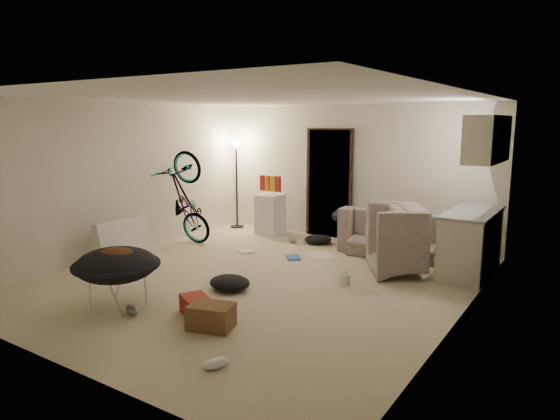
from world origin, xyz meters
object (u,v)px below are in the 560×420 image
Objects in this scene: bicycle at (186,219)px; juicer at (345,279)px; floor_lamp at (236,165)px; armchair at (421,248)px; tv_box at (124,240)px; drink_case_b at (195,305)px; drink_case_a at (211,316)px; mini_fridge at (270,214)px; saucer_chair at (117,273)px; kitchen_counter at (471,243)px; sofa at (399,237)px.

bicycle reaches higher than juicer.
armchair is at bearing -13.54° from floor_lamp.
juicer is at bearing 10.92° from tv_box.
drink_case_a is at bearing 2.99° from drink_case_b.
bicycle reaches higher than tv_box.
armchair is 4.16m from bicycle.
armchair is at bearing -17.71° from mini_fridge.
saucer_chair reaches higher than drink_case_b.
armchair is 2.40× the size of drink_case_a.
kitchen_counter reaches higher than sofa.
kitchen_counter is 0.72m from armchair.
drink_case_b is at bearing 136.59° from drink_case_a.
sofa is 1.70× the size of armchair.
mini_fridge is at bearing 43.03° from armchair.
floor_lamp is at bearing -5.80° from sofa.
floor_lamp is 3.74m from sofa.
armchair is (4.21, -1.01, -0.94)m from floor_lamp.
drink_case_b is at bearing 21.20° from saucer_chair.
bicycle is 8.45× the size of juicer.
drink_case_b reaches higher than juicer.
drink_case_b is (-1.65, -3.04, -0.26)m from armchair.
tv_box is at bearing 138.20° from saucer_chair.
saucer_chair is at bearing -69.37° from floor_lamp.
sofa is (-1.24, 0.45, -0.16)m from kitchen_counter.
armchair reaches higher than tv_box.
floor_lamp is at bearing 107.72° from drink_case_a.
kitchen_counter is 3.96m from mini_fridge.
bicycle is at bearing 19.58° from sofa.
drink_case_a reaches higher than juicer.
armchair and saucer_chair have the same top height.
bicycle is 3.48m from drink_case_b.
juicer is (2.64, -2.06, -0.31)m from mini_fridge.
drink_case_a is at bearing 79.07° from sofa.
floor_lamp is at bearing -1.14° from bicycle.
floor_lamp is 0.95× the size of sofa.
bicycle is 1.40m from tv_box.
sofa is 4.09× the size of drink_case_a.
saucer_chair is (-1.93, -4.21, 0.15)m from sofa.
kitchen_counter is 0.87× the size of bicycle.
tv_box is (-0.81, -2.91, -0.06)m from mini_fridge.
mini_fridge is at bearing 99.28° from drink_case_a.
kitchen_counter is at bearing -83.05° from bicycle.
sofa is 4.63m from saucer_chair.
tv_box is (0.00, -1.39, -0.12)m from bicycle.
sofa is (3.59, -0.20, -1.03)m from floor_lamp.
drink_case_b is at bearing 120.08° from armchair.
armchair is (0.62, -0.81, 0.09)m from sofa.
drink_case_a is (2.89, -1.25, -0.20)m from tv_box.
saucer_chair is 2.96m from juicer.
kitchen_counter is 4.09× the size of drink_case_b.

